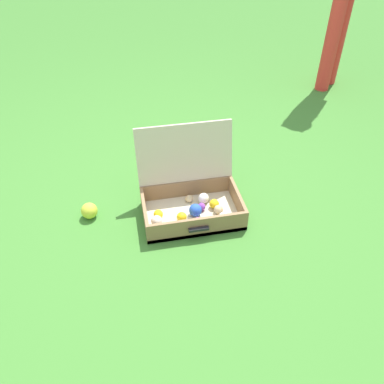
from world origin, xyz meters
TOP-DOWN VIEW (x-y plane):
  - ground_plane at (0.00, 0.00)m, footprint 16.00×16.00m
  - open_suitcase at (0.09, 0.01)m, footprint 0.56×0.45m
  - stray_ball_on_grass at (-0.49, 0.07)m, footprint 0.09×0.09m

SIDE VIEW (x-z plane):
  - ground_plane at x=0.00m, z-range 0.00..0.00m
  - stray_ball_on_grass at x=-0.49m, z-range 0.00..0.09m
  - open_suitcase at x=0.09m, z-range -0.13..0.34m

